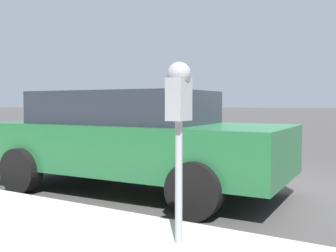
# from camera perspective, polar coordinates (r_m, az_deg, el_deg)

# --- Properties ---
(ground_plane) EXTENTS (220.00, 220.00, 0.00)m
(ground_plane) POSITION_cam_1_polar(r_m,az_deg,el_deg) (5.75, 18.25, -9.60)
(ground_plane) COLOR #3D3A3A
(parking_meter) EXTENTS (0.21, 0.19, 1.47)m
(parking_meter) POSITION_cam_1_polar(r_m,az_deg,el_deg) (3.14, 1.59, 2.97)
(parking_meter) COLOR gray
(parking_meter) RESTS_ON sidewalk
(car_green) EXTENTS (2.10, 4.40, 1.44)m
(car_green) POSITION_cam_1_polar(r_m,az_deg,el_deg) (5.70, -5.21, -1.73)
(car_green) COLOR #1E5B33
(car_green) RESTS_ON ground_plane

